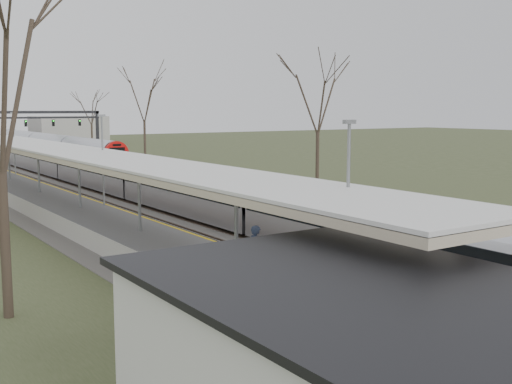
# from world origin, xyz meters

# --- Properties ---
(track_bed) EXTENTS (24.00, 160.00, 0.22)m
(track_bed) POSITION_xyz_m (0.26, 55.00, 0.06)
(track_bed) COLOR #474442
(track_bed) RESTS_ON ground
(platform) EXTENTS (3.50, 69.00, 1.00)m
(platform) POSITION_xyz_m (-9.05, 37.50, 0.50)
(platform) COLOR #9E9B93
(platform) RESTS_ON ground
(canopy) EXTENTS (4.10, 50.00, 3.11)m
(canopy) POSITION_xyz_m (-9.05, 32.99, 3.93)
(canopy) COLOR slate
(canopy) RESTS_ON platform
(station_building) EXTENTS (6.00, 9.00, 3.20)m
(station_building) POSITION_xyz_m (-12.50, 8.00, 1.60)
(station_building) COLOR silver
(station_building) RESTS_ON ground
(signal_gantry) EXTENTS (21.00, 0.59, 6.08)m
(signal_gantry) POSITION_xyz_m (0.29, 84.99, 4.91)
(signal_gantry) COLOR black
(signal_gantry) RESTS_ON ground
(tree_east_far) EXTENTS (5.00, 5.00, 10.30)m
(tree_east_far) POSITION_xyz_m (14.00, 42.00, 7.29)
(tree_east_far) COLOR #2D231C
(tree_east_far) RESTS_ON ground
(train_near) EXTENTS (2.62, 90.21, 3.05)m
(train_near) POSITION_xyz_m (-2.50, 55.55, 1.48)
(train_near) COLOR #B4B6BF
(train_near) RESTS_ON ground
(train_far) EXTENTS (2.62, 75.21, 3.05)m
(train_far) POSITION_xyz_m (4.50, 100.26, 1.48)
(train_far) COLOR #B4B6BF
(train_far) RESTS_ON ground
(passenger) EXTENTS (0.40, 0.61, 1.67)m
(passenger) POSITION_xyz_m (-9.02, 16.85, 1.84)
(passenger) COLOR navy
(passenger) RESTS_ON platform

